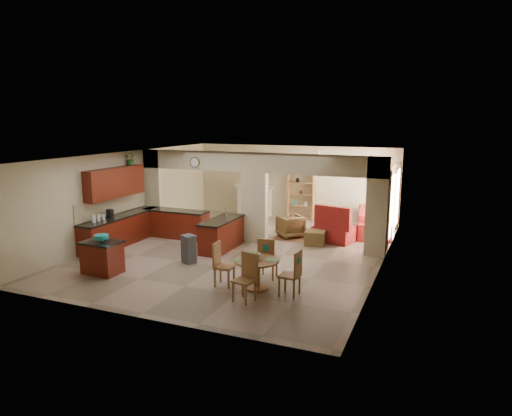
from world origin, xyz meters
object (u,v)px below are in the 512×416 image
at_px(dining_table, 257,269).
at_px(sofa, 374,221).
at_px(kitchen_island, 102,257).
at_px(armchair, 291,226).

distance_m(dining_table, sofa, 6.58).
distance_m(kitchen_island, dining_table, 4.02).
relative_size(dining_table, sofa, 0.38).
bearing_deg(kitchen_island, dining_table, 8.10).
bearing_deg(sofa, dining_table, 156.10).
xyz_separation_m(kitchen_island, sofa, (5.69, 6.81, -0.02)).
bearing_deg(dining_table, sofa, 75.02).
bearing_deg(sofa, kitchen_island, 131.18).
height_order(kitchen_island, armchair, kitchen_island).
height_order(sofa, armchair, sofa).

